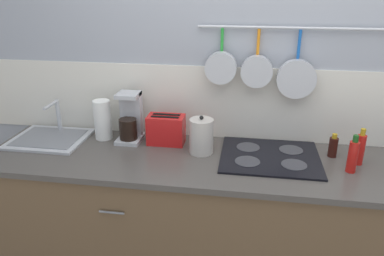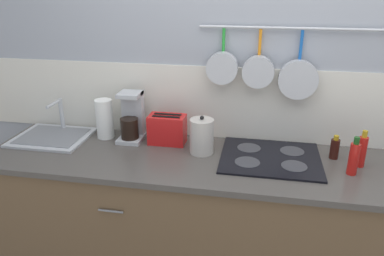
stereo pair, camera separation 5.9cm
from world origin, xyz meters
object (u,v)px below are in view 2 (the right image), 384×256
object	(u,v)px
bottle_hot_sauce	(354,158)
bottle_vinegar	(362,151)
paper_towel_roll	(105,119)
coffee_maker	(132,120)
bottle_olive_oil	(335,148)
kettle	(202,136)
toaster	(167,129)

from	to	relation	value
bottle_hot_sauce	bottle_vinegar	distance (m)	0.12
paper_towel_roll	coffee_maker	size ratio (longest dim) A/B	0.82
bottle_hot_sauce	bottle_vinegar	xyz separation A→B (m)	(0.06, 0.10, -0.00)
paper_towel_roll	bottle_olive_oil	distance (m)	1.42
kettle	bottle_olive_oil	world-z (taller)	kettle
bottle_olive_oil	bottle_hot_sauce	xyz separation A→B (m)	(0.06, -0.18, 0.03)
bottle_vinegar	toaster	bearing A→B (deg)	174.27
coffee_maker	kettle	bearing A→B (deg)	-14.94
toaster	bottle_olive_oil	size ratio (longest dim) A/B	1.73
coffee_maker	bottle_olive_oil	bearing A→B (deg)	-2.87
paper_towel_roll	coffee_maker	bearing A→B (deg)	3.36
toaster	kettle	xyz separation A→B (m)	(0.24, -0.10, 0.01)
coffee_maker	paper_towel_roll	bearing A→B (deg)	-176.64
bottle_hot_sauce	kettle	bearing A→B (deg)	172.04
bottle_vinegar	coffee_maker	bearing A→B (deg)	174.17
paper_towel_roll	kettle	xyz separation A→B (m)	(0.66, -0.12, -0.02)
paper_towel_roll	bottle_hot_sauce	distance (m)	1.50
paper_towel_roll	bottle_vinegar	bearing A→B (deg)	-4.76
paper_towel_roll	bottle_olive_oil	bearing A→B (deg)	-2.08
coffee_maker	kettle	size ratio (longest dim) A/B	1.34
toaster	bottle_vinegar	bearing A→B (deg)	-5.73
paper_towel_roll	coffee_maker	world-z (taller)	coffee_maker
kettle	bottle_vinegar	bearing A→B (deg)	-0.80
coffee_maker	bottle_vinegar	bearing A→B (deg)	-5.83
paper_towel_roll	coffee_maker	xyz separation A→B (m)	(0.18, 0.01, 0.00)
coffee_maker	bottle_hot_sauce	bearing A→B (deg)	-10.55
coffee_maker	toaster	world-z (taller)	coffee_maker
paper_towel_roll	bottle_olive_oil	world-z (taller)	paper_towel_roll
bottle_olive_oil	bottle_vinegar	xyz separation A→B (m)	(0.13, -0.08, 0.03)
kettle	bottle_olive_oil	distance (m)	0.77
coffee_maker	toaster	xyz separation A→B (m)	(0.24, -0.03, -0.04)
kettle	bottle_vinegar	world-z (taller)	kettle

